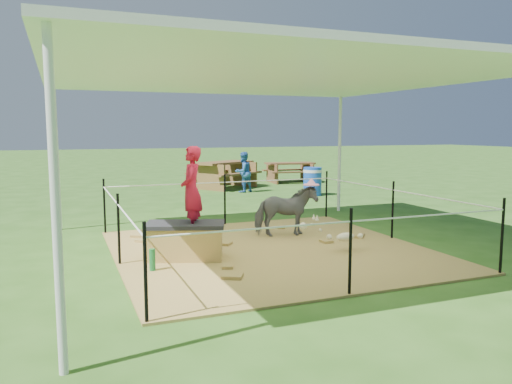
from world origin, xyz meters
name	(u,v)px	position (x,y,z in m)	size (l,w,h in m)	color
ground	(270,251)	(0.00, 0.00, 0.00)	(90.00, 90.00, 0.00)	#2D5919
hay_patch	(270,250)	(0.00, 0.00, 0.01)	(4.60, 4.60, 0.03)	brown
canopy_tent	(271,73)	(0.00, 0.00, 2.69)	(6.30, 6.30, 2.90)	silver
rope_fence	(270,210)	(0.00, 0.00, 0.64)	(4.54, 4.54, 1.00)	black
straw_bale	(185,243)	(-1.34, -0.06, 0.26)	(1.03, 0.52, 0.46)	olive
dark_cloth	(185,225)	(-1.34, -0.06, 0.52)	(1.10, 0.57, 0.06)	black
woman	(191,183)	(-1.24, -0.06, 1.11)	(0.45, 0.30, 1.24)	red
green_bottle	(152,260)	(-1.89, -0.51, 0.17)	(0.08, 0.08, 0.29)	#186F31
pony	(286,211)	(0.63, 0.80, 0.47)	(0.48, 1.05, 0.88)	#535359
pink_hat	(286,182)	(0.63, 0.80, 0.98)	(0.27, 0.27, 0.13)	pink
foal	(345,235)	(1.01, -0.53, 0.28)	(0.90, 0.50, 0.50)	beige
trash_barrel	(312,181)	(3.74, 5.68, 0.40)	(0.52, 0.52, 0.80)	blue
picnic_table_near	(224,175)	(1.98, 8.41, 0.43)	(2.04, 1.48, 0.85)	brown
picnic_table_far	(290,172)	(4.70, 9.21, 0.36)	(1.71, 1.23, 0.71)	#543A1C
distant_person	(243,172)	(2.16, 7.11, 0.61)	(0.59, 0.46, 1.21)	#3064B4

